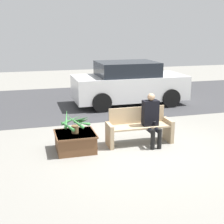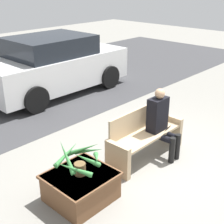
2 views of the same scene
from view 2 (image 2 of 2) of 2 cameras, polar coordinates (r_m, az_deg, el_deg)
ground_plane at (r=5.51m, az=8.96°, el=-9.80°), size 30.00×30.00×0.00m
road_surface at (r=9.27m, az=-19.45°, el=3.17°), size 20.00×6.00×0.01m
bench at (r=5.57m, az=5.90°, el=-4.28°), size 1.61×0.49×0.87m
person_seated at (r=5.55m, az=8.96°, el=-1.53°), size 0.38×0.56×1.25m
planter_box at (r=4.63m, az=-5.73°, el=-13.23°), size 0.91×0.85×0.43m
potted_plant at (r=4.39m, az=-5.82°, el=-8.57°), size 0.73×0.72×0.53m
parked_car at (r=8.85m, az=-10.58°, el=8.43°), size 4.09×1.98×1.57m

